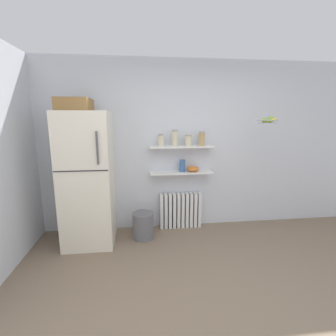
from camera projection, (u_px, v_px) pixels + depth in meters
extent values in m
plane|color=#7A6651|center=(209.00, 284.00, 2.59)|extent=(7.04, 7.04, 0.00)
cube|color=silver|center=(184.00, 146.00, 3.84)|extent=(7.04, 0.10, 2.60)
cube|color=silver|center=(88.00, 179.00, 3.35)|extent=(0.66, 0.72, 1.83)
cube|color=#262628|center=(81.00, 171.00, 2.96)|extent=(0.65, 0.01, 0.01)
cylinder|color=#4C4C51|center=(97.00, 148.00, 2.91)|extent=(0.02, 0.02, 0.40)
cube|color=olive|center=(75.00, 105.00, 3.14)|extent=(0.40, 0.50, 0.16)
cube|color=white|center=(162.00, 211.00, 3.87)|extent=(0.05, 0.12, 0.56)
cube|color=white|center=(166.00, 211.00, 3.88)|extent=(0.05, 0.12, 0.56)
cube|color=white|center=(170.00, 211.00, 3.89)|extent=(0.05, 0.12, 0.56)
cube|color=white|center=(174.00, 211.00, 3.90)|extent=(0.05, 0.12, 0.56)
cube|color=white|center=(178.00, 210.00, 3.90)|extent=(0.05, 0.12, 0.56)
cube|color=white|center=(183.00, 210.00, 3.91)|extent=(0.05, 0.12, 0.56)
cube|color=white|center=(187.00, 210.00, 3.92)|extent=(0.05, 0.12, 0.56)
cube|color=white|center=(191.00, 210.00, 3.93)|extent=(0.05, 0.12, 0.56)
cube|color=white|center=(195.00, 210.00, 3.94)|extent=(0.05, 0.12, 0.56)
cube|color=white|center=(199.00, 210.00, 3.94)|extent=(0.05, 0.12, 0.56)
cube|color=white|center=(181.00, 173.00, 3.75)|extent=(0.96, 0.22, 0.02)
cube|color=white|center=(182.00, 147.00, 3.67)|extent=(0.96, 0.22, 0.02)
cylinder|color=beige|center=(161.00, 141.00, 3.62)|extent=(0.09, 0.09, 0.16)
cylinder|color=gray|center=(161.00, 135.00, 3.60)|extent=(0.08, 0.08, 0.02)
cylinder|color=beige|center=(175.00, 139.00, 3.63)|extent=(0.09, 0.09, 0.22)
cylinder|color=gray|center=(175.00, 131.00, 3.61)|extent=(0.08, 0.08, 0.02)
cylinder|color=beige|center=(188.00, 141.00, 3.67)|extent=(0.10, 0.10, 0.14)
cylinder|color=gray|center=(188.00, 136.00, 3.65)|extent=(0.09, 0.09, 0.02)
cylinder|color=tan|center=(202.00, 139.00, 3.68)|extent=(0.09, 0.09, 0.19)
cylinder|color=gray|center=(202.00, 132.00, 3.66)|extent=(0.08, 0.08, 0.02)
cylinder|color=#38609E|center=(182.00, 166.00, 3.73)|extent=(0.09, 0.09, 0.19)
ellipsoid|color=orange|center=(193.00, 169.00, 3.76)|extent=(0.19, 0.19, 0.08)
cylinder|color=slate|center=(143.00, 225.00, 3.57)|extent=(0.31, 0.31, 0.38)
torus|color=#B2B2B7|center=(268.00, 120.00, 3.37)|extent=(0.29, 0.29, 0.01)
cylinder|color=#A8A8AD|center=(267.00, 123.00, 3.38)|extent=(0.24, 0.24, 0.01)
sphere|color=#7FAD38|center=(271.00, 119.00, 3.36)|extent=(0.09, 0.09, 0.09)
sphere|color=#7FAD38|center=(264.00, 120.00, 3.37)|extent=(0.07, 0.07, 0.07)
ellipsoid|color=yellow|center=(271.00, 120.00, 3.35)|extent=(0.14, 0.17, 0.09)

